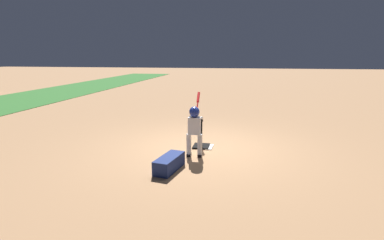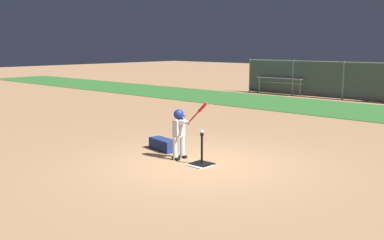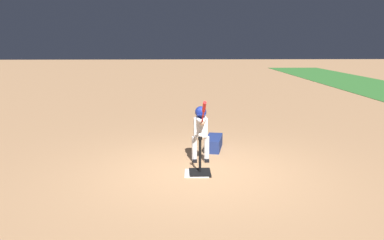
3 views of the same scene
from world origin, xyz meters
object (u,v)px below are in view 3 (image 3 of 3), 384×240
object	(u,v)px
batting_tee	(200,169)
batter_child	(201,127)
equipment_bag	(214,143)
baseball	(200,135)

from	to	relation	value
batting_tee	batter_child	distance (m)	0.95
batting_tee	equipment_bag	world-z (taller)	batting_tee
batting_tee	baseball	xyz separation A→B (m)	(0.00, 0.00, 0.64)
batting_tee	equipment_bag	bearing A→B (deg)	165.85
batting_tee	baseball	world-z (taller)	baseball
batter_child	equipment_bag	xyz separation A→B (m)	(-0.91, 0.35, -0.59)
batting_tee	batter_child	xyz separation A→B (m)	(-0.70, 0.05, 0.63)
batter_child	baseball	world-z (taller)	batter_child
baseball	equipment_bag	world-z (taller)	baseball
batter_child	baseball	distance (m)	0.70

